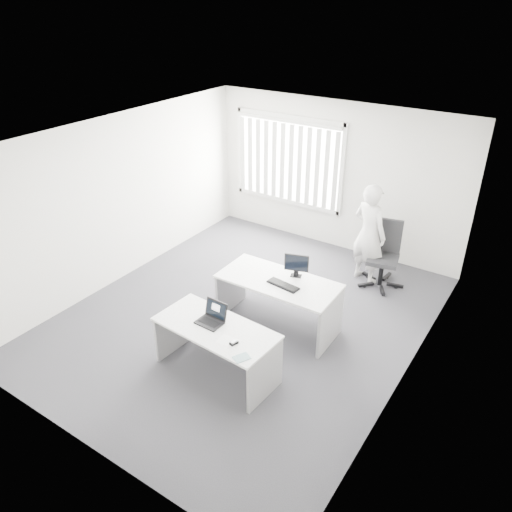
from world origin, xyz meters
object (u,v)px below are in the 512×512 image
Objects in this scene: person at (369,234)px; laptop at (209,315)px; desk_near at (216,340)px; monitor at (296,265)px; office_chair at (382,265)px; desk_far at (278,293)px.

person reaches higher than laptop.
desk_near is 4.93× the size of laptop.
monitor is at bearing 77.66° from laptop.
person reaches higher than office_chair.
office_chair reaches higher than desk_far.
laptop is 1.60m from monitor.
desk_near is at bearing 96.96° from person.
monitor is at bearing 95.62° from person.
desk_far is at bearing 93.05° from person.
desk_far reaches higher than desk_near.
person reaches higher than desk_far.
desk_far is at bearing 81.43° from laptop.
laptop reaches higher than desk_far.
laptop reaches higher than desk_near.
monitor is at bearing 57.09° from desk_far.
desk_far is 2.10m from person.
monitor is (0.15, 0.24, 0.40)m from desk_far.
person is 5.25× the size of laptop.
desk_near is at bearing -4.98° from laptop.
person is at bearing 58.62° from monitor.
desk_near is 0.94× the size of person.
desk_near is 0.35m from laptop.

